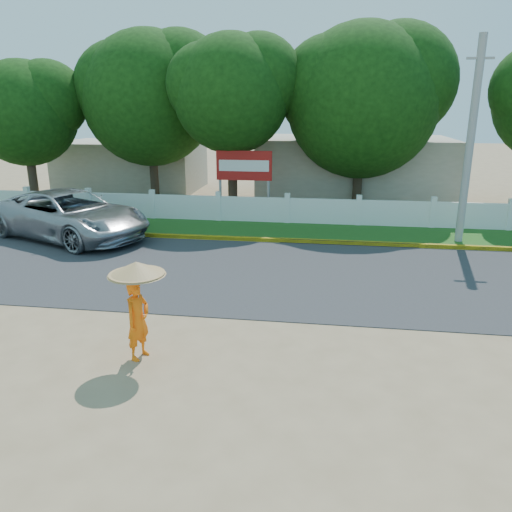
{
  "coord_description": "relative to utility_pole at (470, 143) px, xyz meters",
  "views": [
    {
      "loc": [
        1.73,
        -9.76,
        4.94
      ],
      "look_at": [
        0.0,
        2.0,
        1.3
      ],
      "focal_mm": 35.0,
      "sensor_mm": 36.0,
      "label": 1
    }
  ],
  "objects": [
    {
      "name": "tree_row",
      "position": [
        -4.52,
        5.35,
        1.52
      ],
      "size": [
        34.14,
        7.96,
        8.71
      ],
      "color": "#473828",
      "rests_on": "ground"
    },
    {
      "name": "road",
      "position": [
        -6.6,
        -4.62,
        -3.59
      ],
      "size": [
        60.0,
        7.0,
        0.02
      ],
      "primitive_type": "cube",
      "color": "#38383A",
      "rests_on": "ground"
    },
    {
      "name": "utility_pole",
      "position": [
        0.0,
        0.0,
        0.0
      ],
      "size": [
        0.28,
        0.28,
        7.2
      ],
      "primitive_type": "cylinder",
      "color": "gray",
      "rests_on": "ground"
    },
    {
      "name": "grass_verge",
      "position": [
        -6.6,
        0.63,
        -3.59
      ],
      "size": [
        60.0,
        3.5,
        0.03
      ],
      "primitive_type": "cube",
      "color": "#2D601E",
      "rests_on": "ground"
    },
    {
      "name": "building_far",
      "position": [
        -16.6,
        9.88,
        -2.2
      ],
      "size": [
        8.0,
        5.0,
        2.8
      ],
      "primitive_type": "cube",
      "color": "#B7AD99",
      "rests_on": "ground"
    },
    {
      "name": "ground",
      "position": [
        -6.6,
        -9.12,
        -3.6
      ],
      "size": [
        120.0,
        120.0,
        0.0
      ],
      "primitive_type": "plane",
      "color": "#9E8460",
      "rests_on": "ground"
    },
    {
      "name": "billboard",
      "position": [
        -8.65,
        3.18,
        -1.46
      ],
      "size": [
        2.5,
        0.13,
        2.95
      ],
      "color": "gray",
      "rests_on": "ground"
    },
    {
      "name": "curb",
      "position": [
        -6.6,
        -1.07,
        -3.52
      ],
      "size": [
        40.0,
        0.18,
        0.16
      ],
      "primitive_type": "cube",
      "color": "yellow",
      "rests_on": "ground"
    },
    {
      "name": "building_near",
      "position": [
        -3.6,
        8.88,
        -2.0
      ],
      "size": [
        10.0,
        6.0,
        3.2
      ],
      "primitive_type": "cube",
      "color": "#B7AD99",
      "rests_on": "ground"
    },
    {
      "name": "fence",
      "position": [
        -6.6,
        2.08,
        -3.05
      ],
      "size": [
        40.0,
        0.1,
        1.1
      ],
      "primitive_type": "cube",
      "color": "silver",
      "rests_on": "ground"
    },
    {
      "name": "monk_with_parasol",
      "position": [
        -8.49,
        -10.22,
        -2.27
      ],
      "size": [
        1.12,
        1.12,
        2.04
      ],
      "color": "orange",
      "rests_on": "ground"
    },
    {
      "name": "vehicle",
      "position": [
        -14.54,
        -1.61,
        -2.69
      ],
      "size": [
        7.2,
        5.35,
        1.82
      ],
      "primitive_type": "imported",
      "rotation": [
        0.0,
        0.0,
        1.17
      ],
      "color": "#9A9CA2",
      "rests_on": "ground"
    }
  ]
}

